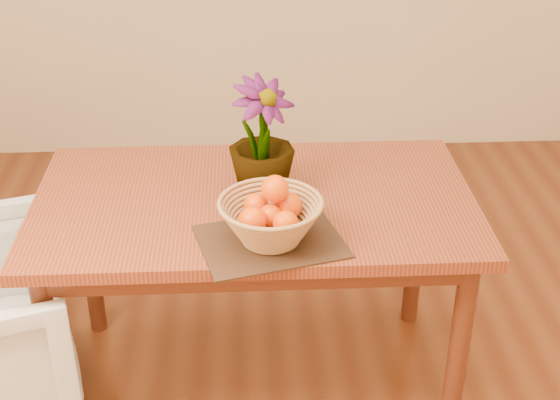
{
  "coord_description": "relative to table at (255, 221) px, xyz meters",
  "views": [
    {
      "loc": [
        -0.03,
        -1.86,
        1.96
      ],
      "look_at": [
        0.07,
        0.06,
        0.87
      ],
      "focal_mm": 50.0,
      "sensor_mm": 36.0,
      "label": 1
    }
  ],
  "objects": [
    {
      "name": "wicker_basket",
      "position": [
        0.04,
        -0.27,
        0.15
      ],
      "size": [
        0.3,
        0.3,
        0.12
      ],
      "color": "#B2754A",
      "rests_on": "placemat"
    },
    {
      "name": "table",
      "position": [
        0.0,
        0.0,
        0.0
      ],
      "size": [
        1.4,
        0.8,
        0.75
      ],
      "color": "maroon",
      "rests_on": "floor"
    },
    {
      "name": "potted_plant",
      "position": [
        0.03,
        0.04,
        0.28
      ],
      "size": [
        0.3,
        0.3,
        0.37
      ],
      "primitive_type": "imported",
      "rotation": [
        0.0,
        0.0,
        0.69
      ],
      "color": "#124113",
      "rests_on": "table"
    },
    {
      "name": "orange_pile",
      "position": [
        0.04,
        -0.26,
        0.2
      ],
      "size": [
        0.18,
        0.18,
        0.14
      ],
      "rotation": [
        0.0,
        0.0,
        0.04
      ],
      "color": "#FF5704",
      "rests_on": "wicker_basket"
    },
    {
      "name": "placemat",
      "position": [
        0.04,
        -0.27,
        0.09
      ],
      "size": [
        0.46,
        0.39,
        0.01
      ],
      "primitive_type": "cube",
      "rotation": [
        0.0,
        0.0,
        0.25
      ],
      "color": "#351F13",
      "rests_on": "table"
    }
  ]
}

